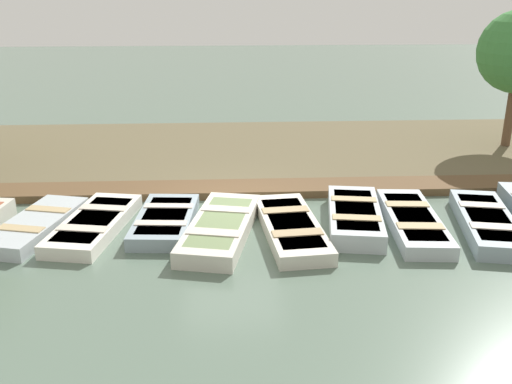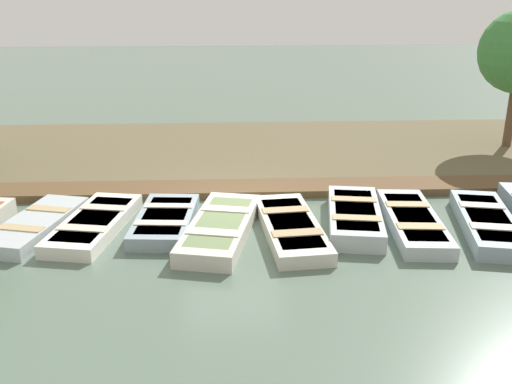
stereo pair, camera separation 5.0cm
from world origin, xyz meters
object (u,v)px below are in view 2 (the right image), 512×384
at_px(rowboat_7, 355,216).
at_px(rowboat_3, 94,224).
at_px(rowboat_4, 165,220).
at_px(rowboat_8, 413,221).
at_px(rowboat_6, 291,227).
at_px(rowboat_2, 36,225).
at_px(rowboat_5, 220,228).
at_px(rowboat_9, 487,223).

bearing_deg(rowboat_7, rowboat_3, -81.11).
relative_size(rowboat_4, rowboat_8, 0.80).
height_order(rowboat_7, rowboat_8, rowboat_7).
height_order(rowboat_4, rowboat_8, rowboat_8).
xyz_separation_m(rowboat_7, rowboat_8, (0.25, 1.29, -0.05)).
height_order(rowboat_4, rowboat_7, rowboat_7).
bearing_deg(rowboat_6, rowboat_7, 100.05).
bearing_deg(rowboat_4, rowboat_3, -82.06).
distance_m(rowboat_4, rowboat_6, 2.89).
distance_m(rowboat_2, rowboat_7, 7.24).
xyz_separation_m(rowboat_2, rowboat_6, (0.40, 5.72, -0.01)).
xyz_separation_m(rowboat_5, rowboat_9, (0.03, 6.02, -0.00)).
relative_size(rowboat_7, rowboat_8, 0.91).
bearing_deg(rowboat_7, rowboat_5, -73.09).
distance_m(rowboat_4, rowboat_7, 4.36).
relative_size(rowboat_3, rowboat_5, 0.92).
xyz_separation_m(rowboat_4, rowboat_9, (0.56, 7.29, 0.02)).
height_order(rowboat_4, rowboat_5, rowboat_5).
distance_m(rowboat_3, rowboat_7, 5.95).
bearing_deg(rowboat_7, rowboat_4, -82.40).
bearing_deg(rowboat_8, rowboat_4, -88.84).
height_order(rowboat_8, rowboat_9, rowboat_9).
distance_m(rowboat_2, rowboat_6, 5.73).
bearing_deg(rowboat_2, rowboat_5, 98.25).
bearing_deg(rowboat_6, rowboat_4, -105.92).
xyz_separation_m(rowboat_2, rowboat_3, (-0.02, 1.29, -0.01)).
height_order(rowboat_2, rowboat_9, rowboat_9).
height_order(rowboat_6, rowboat_7, rowboat_7).
xyz_separation_m(rowboat_3, rowboat_7, (-0.00, 5.95, 0.06)).
relative_size(rowboat_2, rowboat_5, 0.86).
distance_m(rowboat_5, rowboat_8, 4.39).
bearing_deg(rowboat_2, rowboat_3, 104.95).
xyz_separation_m(rowboat_5, rowboat_6, (-0.01, 1.57, -0.03)).
bearing_deg(rowboat_2, rowboat_4, 106.35).
distance_m(rowboat_4, rowboat_9, 7.31).
height_order(rowboat_4, rowboat_9, rowboat_9).
distance_m(rowboat_3, rowboat_5, 2.89).
bearing_deg(rowboat_6, rowboat_2, -99.52).
relative_size(rowboat_3, rowboat_8, 0.96).
bearing_deg(rowboat_8, rowboat_6, -81.78).
distance_m(rowboat_4, rowboat_5, 1.38).
bearing_deg(rowboat_5, rowboat_6, 102.50).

